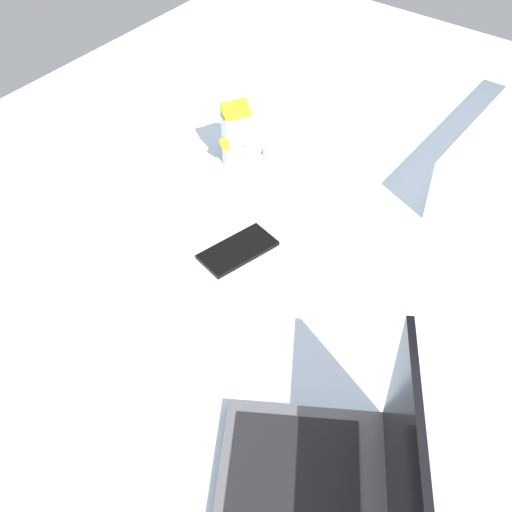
% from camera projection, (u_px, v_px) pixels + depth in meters
% --- Properties ---
extents(bed_mattress, '(1.80, 1.40, 0.18)m').
position_uv_depth(bed_mattress, '(265.00, 219.00, 1.40)').
color(bed_mattress, silver).
rests_on(bed_mattress, ground).
extents(snack_cup, '(0.10, 0.09, 0.14)m').
position_uv_depth(snack_cup, '(242.00, 135.00, 1.37)').
color(snack_cup, silver).
rests_on(snack_cup, bed_mattress).
extents(cell_phone, '(0.15, 0.10, 0.01)m').
position_uv_depth(cell_phone, '(238.00, 250.00, 1.20)').
color(cell_phone, black).
rests_on(cell_phone, bed_mattress).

